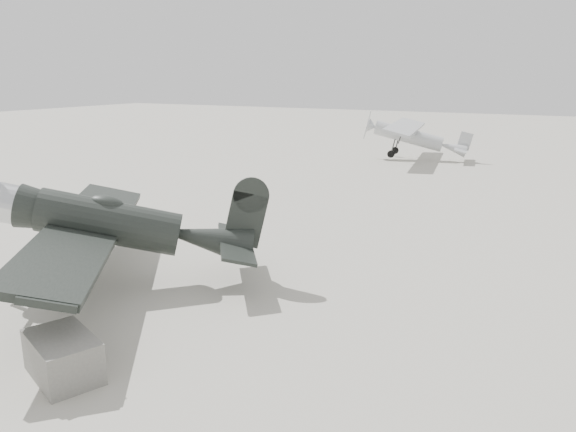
% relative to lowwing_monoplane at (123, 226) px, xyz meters
% --- Properties ---
extents(ground, '(160.00, 160.00, 0.00)m').
position_rel_lowwing_monoplane_xyz_m(ground, '(4.74, 2.23, -1.84)').
color(ground, '#9A9689').
rests_on(ground, ground).
extents(lowwing_monoplane, '(8.86, 9.74, 3.48)m').
position_rel_lowwing_monoplane_xyz_m(lowwing_monoplane, '(0.00, 0.00, 0.00)').
color(lowwing_monoplane, black).
rests_on(lowwing_monoplane, ground).
extents(highwing_monoplane, '(7.56, 10.60, 2.99)m').
position_rel_lowwing_monoplane_xyz_m(highwing_monoplane, '(0.37, 28.80, 0.03)').
color(highwing_monoplane, '#A5A9AB').
rests_on(highwing_monoplane, ground).
extents(equipment_block, '(2.07, 1.71, 0.89)m').
position_rel_lowwing_monoplane_xyz_m(equipment_block, '(2.51, -4.47, -1.40)').
color(equipment_block, slate).
rests_on(equipment_block, ground).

